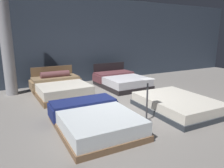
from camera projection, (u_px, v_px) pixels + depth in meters
ground_plane at (119, 106)px, 6.05m from camera, size 18.00×18.00×0.02m
showroom_back_wall at (77, 41)px, 8.65m from camera, size 18.00×0.06×3.50m
bed_0 at (94, 119)px, 4.55m from camera, size 1.60×2.14×0.46m
bed_1 at (177, 104)px, 5.61m from camera, size 1.66×2.19×0.36m
bed_2 at (60, 88)px, 7.06m from camera, size 1.74×2.13×0.86m
bed_3 at (121, 81)px, 8.19m from camera, size 1.62×2.11×0.83m
price_sign at (147, 105)px, 4.87m from camera, size 0.28×0.24×1.02m
support_pillar at (6, 42)px, 6.78m from camera, size 0.38×0.38×3.50m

